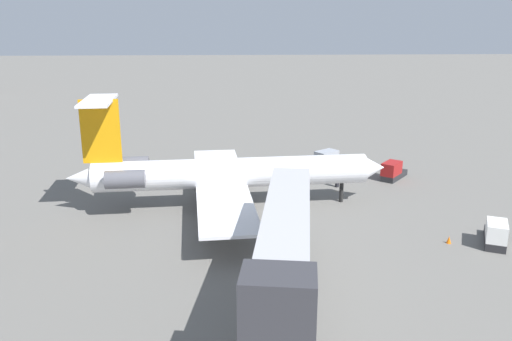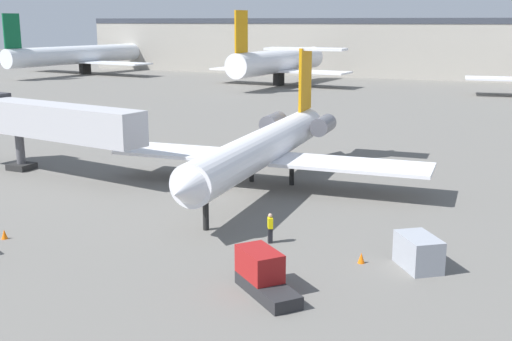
{
  "view_description": "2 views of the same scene",
  "coord_description": "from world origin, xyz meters",
  "px_view_note": "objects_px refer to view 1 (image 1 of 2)",
  "views": [
    {
      "loc": [
        -44.17,
        2.75,
        16.13
      ],
      "look_at": [
        2.8,
        0.46,
        2.51
      ],
      "focal_mm": 37.05,
      "sensor_mm": 36.0,
      "label": 1
    },
    {
      "loc": [
        18.48,
        -38.72,
        11.99
      ],
      "look_at": [
        1.2,
        -0.84,
        2.26
      ],
      "focal_mm": 45.06,
      "sensor_mm": 36.0,
      "label": 2
    }
  ],
  "objects_px": {
    "regional_jet": "(221,172)",
    "baggage_tug_lead": "(496,234)",
    "baggage_tug_trailing": "(393,171)",
    "jet_bridge": "(285,243)",
    "traffic_cone_near": "(336,169)",
    "ground_crew_marshaller": "(337,179)",
    "traffic_cone_mid": "(449,240)",
    "cargo_container_uld": "(326,158)"
  },
  "relations": [
    {
      "from": "ground_crew_marshaller",
      "to": "baggage_tug_trailing",
      "type": "bearing_deg",
      "value": -69.52
    },
    {
      "from": "ground_crew_marshaller",
      "to": "traffic_cone_mid",
      "type": "xyz_separation_m",
      "value": [
        -13.89,
        -5.63,
        -0.58
      ]
    },
    {
      "from": "baggage_tug_trailing",
      "to": "baggage_tug_lead",
      "type": "bearing_deg",
      "value": -170.89
    },
    {
      "from": "baggage_tug_trailing",
      "to": "cargo_container_uld",
      "type": "distance_m",
      "value": 8.27
    },
    {
      "from": "cargo_container_uld",
      "to": "traffic_cone_mid",
      "type": "distance_m",
      "value": 22.67
    },
    {
      "from": "jet_bridge",
      "to": "baggage_tug_trailing",
      "type": "bearing_deg",
      "value": -28.61
    },
    {
      "from": "ground_crew_marshaller",
      "to": "cargo_container_uld",
      "type": "distance_m",
      "value": 8.16
    },
    {
      "from": "regional_jet",
      "to": "baggage_tug_trailing",
      "type": "relative_size",
      "value": 7.02
    },
    {
      "from": "jet_bridge",
      "to": "ground_crew_marshaller",
      "type": "relative_size",
      "value": 10.87
    },
    {
      "from": "jet_bridge",
      "to": "traffic_cone_near",
      "type": "relative_size",
      "value": 33.4
    },
    {
      "from": "baggage_tug_lead",
      "to": "traffic_cone_near",
      "type": "bearing_deg",
      "value": 22.05
    },
    {
      "from": "regional_jet",
      "to": "jet_bridge",
      "type": "distance_m",
      "value": 18.3
    },
    {
      "from": "regional_jet",
      "to": "baggage_tug_trailing",
      "type": "bearing_deg",
      "value": -66.95
    },
    {
      "from": "ground_crew_marshaller",
      "to": "traffic_cone_near",
      "type": "distance_m",
      "value": 5.53
    },
    {
      "from": "cargo_container_uld",
      "to": "traffic_cone_near",
      "type": "xyz_separation_m",
      "value": [
        -2.73,
        -0.54,
        -0.55
      ]
    },
    {
      "from": "baggage_tug_trailing",
      "to": "traffic_cone_mid",
      "type": "xyz_separation_m",
      "value": [
        -16.22,
        0.6,
        -0.56
      ]
    },
    {
      "from": "baggage_tug_lead",
      "to": "cargo_container_uld",
      "type": "xyz_separation_m",
      "value": [
        22.48,
        8.54,
        -0.01
      ]
    },
    {
      "from": "baggage_tug_lead",
      "to": "regional_jet",
      "type": "bearing_deg",
      "value": 65.59
    },
    {
      "from": "traffic_cone_mid",
      "to": "cargo_container_uld",
      "type": "bearing_deg",
      "value": 13.45
    },
    {
      "from": "cargo_container_uld",
      "to": "baggage_tug_lead",
      "type": "bearing_deg",
      "value": -159.2
    },
    {
      "from": "regional_jet",
      "to": "baggage_tug_lead",
      "type": "bearing_deg",
      "value": -114.41
    },
    {
      "from": "regional_jet",
      "to": "traffic_cone_near",
      "type": "height_order",
      "value": "regional_jet"
    },
    {
      "from": "jet_bridge",
      "to": "traffic_cone_mid",
      "type": "relative_size",
      "value": 33.4
    },
    {
      "from": "baggage_tug_trailing",
      "to": "ground_crew_marshaller",
      "type": "bearing_deg",
      "value": 110.48
    },
    {
      "from": "jet_bridge",
      "to": "baggage_tug_trailing",
      "type": "xyz_separation_m",
      "value": [
        25.35,
        -13.82,
        -3.51
      ]
    },
    {
      "from": "ground_crew_marshaller",
      "to": "baggage_tug_lead",
      "type": "xyz_separation_m",
      "value": [
        -14.33,
        -8.9,
        -0.02
      ]
    },
    {
      "from": "cargo_container_uld",
      "to": "traffic_cone_mid",
      "type": "relative_size",
      "value": 5.43
    },
    {
      "from": "baggage_tug_trailing",
      "to": "jet_bridge",
      "type": "bearing_deg",
      "value": 151.39
    },
    {
      "from": "traffic_cone_near",
      "to": "baggage_tug_lead",
      "type": "bearing_deg",
      "value": -157.95
    },
    {
      "from": "ground_crew_marshaller",
      "to": "jet_bridge",
      "type": "bearing_deg",
      "value": 161.75
    },
    {
      "from": "traffic_cone_mid",
      "to": "traffic_cone_near",
      "type": "bearing_deg",
      "value": 13.76
    },
    {
      "from": "regional_jet",
      "to": "cargo_container_uld",
      "type": "height_order",
      "value": "regional_jet"
    },
    {
      "from": "regional_jet",
      "to": "ground_crew_marshaller",
      "type": "relative_size",
      "value": 16.57
    },
    {
      "from": "ground_crew_marshaller",
      "to": "cargo_container_uld",
      "type": "height_order",
      "value": "ground_crew_marshaller"
    },
    {
      "from": "baggage_tug_lead",
      "to": "traffic_cone_mid",
      "type": "relative_size",
      "value": 7.68
    },
    {
      "from": "ground_crew_marshaller",
      "to": "baggage_tug_lead",
      "type": "distance_m",
      "value": 16.87
    },
    {
      "from": "traffic_cone_near",
      "to": "traffic_cone_mid",
      "type": "height_order",
      "value": "same"
    },
    {
      "from": "traffic_cone_near",
      "to": "traffic_cone_mid",
      "type": "xyz_separation_m",
      "value": [
        -19.31,
        -4.73,
        0.0
      ]
    },
    {
      "from": "jet_bridge",
      "to": "baggage_tug_trailing",
      "type": "distance_m",
      "value": 29.09
    },
    {
      "from": "baggage_tug_lead",
      "to": "traffic_cone_near",
      "type": "distance_m",
      "value": 21.32
    },
    {
      "from": "baggage_tug_lead",
      "to": "baggage_tug_trailing",
      "type": "height_order",
      "value": "same"
    },
    {
      "from": "ground_crew_marshaller",
      "to": "traffic_cone_near",
      "type": "relative_size",
      "value": 3.07
    }
  ]
}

